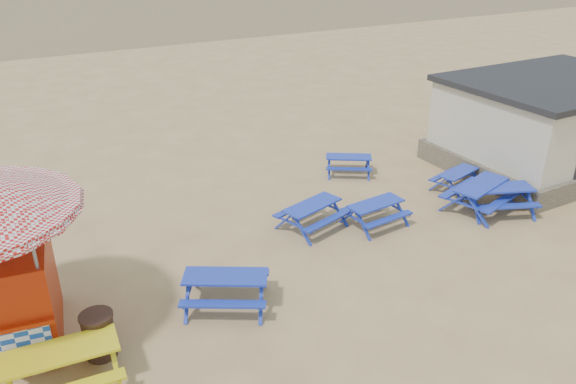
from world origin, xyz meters
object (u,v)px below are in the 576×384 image
picnic_table_yellow (63,369)px  amenity_block (551,122)px  picnic_table_blue_a (312,216)px  picnic_table_blue_b (348,165)px  litter_bin (99,335)px

picnic_table_yellow → amenity_block: bearing=14.9°
picnic_table_blue_a → amenity_block: 10.12m
picnic_table_blue_a → picnic_table_yellow: (-7.27, -3.06, 0.06)m
picnic_table_blue_b → picnic_table_yellow: (-10.45, -5.82, 0.10)m
picnic_table_blue_b → picnic_table_yellow: picnic_table_yellow is taller
picnic_table_blue_b → litter_bin: (-9.67, -5.24, 0.17)m
picnic_table_yellow → amenity_block: 17.65m
picnic_table_yellow → litter_bin: size_ratio=2.21×
litter_bin → picnic_table_blue_b: bearing=28.5°
picnic_table_blue_b → litter_bin: 11.00m
picnic_table_blue_a → picnic_table_blue_b: 4.21m
litter_bin → picnic_table_yellow: bearing=-143.7°
picnic_table_blue_a → picnic_table_yellow: picnic_table_yellow is taller
picnic_table_blue_b → amenity_block: amenity_block is taller
picnic_table_yellow → litter_bin: bearing=40.9°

